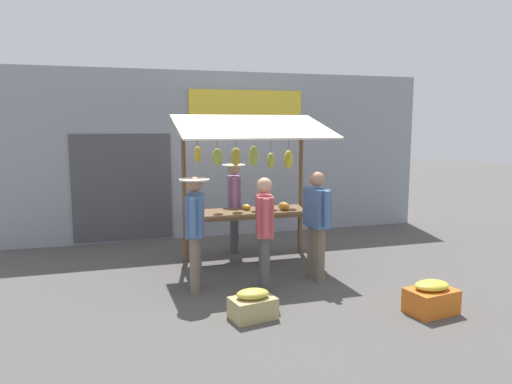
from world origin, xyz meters
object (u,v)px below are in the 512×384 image
Objects in this scene: shopper_with_ponytail at (195,224)px; produce_crate_near at (431,298)px; shopper_with_shopping_bag at (264,226)px; vendor_with_sunhat at (234,199)px; shopper_in_striped_shirt at (316,217)px; produce_crate_side at (253,305)px; market_stall at (251,171)px.

produce_crate_near is at bearing -106.63° from shopper_with_ponytail.
vendor_with_sunhat is at bearing 10.40° from shopper_with_shopping_bag.
shopper_with_shopping_bag reaches higher than produce_crate_near.
shopper_in_striped_shirt is 1.96m from produce_crate_side.
vendor_with_sunhat is at bearing -65.31° from produce_crate_near.
produce_crate_side is at bearing -142.25° from shopper_with_ponytail.
vendor_with_sunhat reaches higher than shopper_with_shopping_bag.
market_stall is 1.52× the size of shopper_in_striped_shirt.
vendor_with_sunhat is 3.21m from produce_crate_side.
shopper_with_shopping_bag is at bearing -38.93° from produce_crate_near.
shopper_in_striped_shirt is 0.94m from shopper_with_shopping_bag.
market_stall is 1.75m from shopper_with_ponytail.
market_stall is at bearing 25.40° from shopper_in_striped_shirt.
vendor_with_sunhat is 1.02× the size of shopper_with_shopping_bag.
shopper_in_striped_shirt is at bearing -63.50° from produce_crate_near.
produce_crate_near is at bearing 167.53° from produce_crate_side.
vendor_with_sunhat is at bearing -13.48° from shopper_with_ponytail.
market_stall reaches higher than produce_crate_near.
vendor_with_sunhat is 2.14m from shopper_with_shopping_bag.
shopper_with_ponytail is (0.93, -0.26, 0.03)m from shopper_with_shopping_bag.
shopper_with_shopping_bag is 2.72× the size of produce_crate_side.
produce_crate_near is at bearing 117.99° from market_stall.
produce_crate_near is 2.23m from produce_crate_side.
shopper_in_striped_shirt reaches higher than produce_crate_side.
vendor_with_sunhat is 2.15m from shopper_with_ponytail.
shopper_in_striped_shirt reaches higher than shopper_with_shopping_bag.
produce_crate_near is at bearing -115.71° from shopper_with_shopping_bag.
vendor_with_sunhat is (0.12, -0.71, -0.59)m from market_stall.
shopper_with_ponytail is (1.03, 1.88, -0.02)m from vendor_with_sunhat.
shopper_with_ponytail is at bearing -17.61° from vendor_with_sunhat.
produce_crate_side is at bearing 126.60° from shopper_in_striped_shirt.
shopper_with_shopping_bag is at bearing 81.01° from market_stall.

